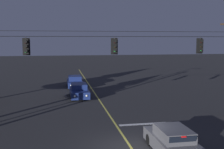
{
  "coord_description": "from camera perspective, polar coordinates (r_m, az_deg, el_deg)",
  "views": [
    {
      "loc": [
        -3.73,
        -14.08,
        5.85
      ],
      "look_at": [
        0.0,
        5.82,
        3.32
      ],
      "focal_mm": 45.27,
      "sensor_mm": 36.0,
      "label": 1
    }
  ],
  "objects": [
    {
      "name": "ground_plane",
      "position": [
        15.7,
        4.05,
        -14.78
      ],
      "size": [
        180.0,
        180.0,
        0.0
      ],
      "primitive_type": "plane",
      "color": "#28282B"
    },
    {
      "name": "lane_centre_stripe",
      "position": [
        25.85,
        -2.05,
        -5.96
      ],
      "size": [
        0.14,
        60.0,
        0.01
      ],
      "primitive_type": "cube",
      "color": "#D1C64C",
      "rests_on": "ground"
    },
    {
      "name": "stop_bar_paint",
      "position": [
        20.02,
        6.29,
        -9.9
      ],
      "size": [
        3.4,
        0.36,
        0.01
      ],
      "primitive_type": "cube",
      "color": "silver",
      "rests_on": "ground"
    },
    {
      "name": "signal_span_assembly",
      "position": [
        19.37,
        0.55,
        1.26
      ],
      "size": [
        19.24,
        0.32,
        7.44
      ],
      "color": "#38281C",
      "rests_on": "ground"
    },
    {
      "name": "traffic_light_leftmost",
      "position": [
        19.0,
        -16.97,
        5.4
      ],
      "size": [
        0.48,
        0.41,
        1.22
      ],
      "color": "black"
    },
    {
      "name": "traffic_light_left_inner",
      "position": [
        19.25,
        0.56,
        5.73
      ],
      "size": [
        0.48,
        0.41,
        1.22
      ],
      "color": "black"
    },
    {
      "name": "traffic_light_centre",
      "position": [
        21.39,
        17.45,
        5.54
      ],
      "size": [
        0.48,
        0.41,
        1.22
      ],
      "color": "black"
    },
    {
      "name": "car_waiting_near_lane",
      "position": [
        15.15,
        12.16,
        -13.13
      ],
      "size": [
        1.8,
        4.33,
        1.39
      ],
      "color": "#4C4C51",
      "rests_on": "ground"
    },
    {
      "name": "car_oncoming_lead",
      "position": [
        28.82,
        -6.66,
        -3.33
      ],
      "size": [
        1.8,
        4.42,
        1.39
      ],
      "color": "navy",
      "rests_on": "ground"
    },
    {
      "name": "car_oncoming_trailing",
      "position": [
        35.01,
        -7.51,
        -1.49
      ],
      "size": [
        1.8,
        4.42,
        1.39
      ],
      "color": "navy",
      "rests_on": "ground"
    }
  ]
}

